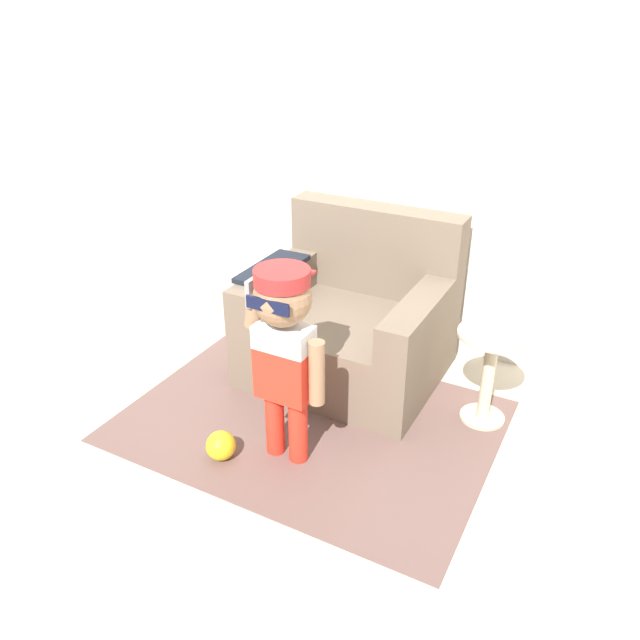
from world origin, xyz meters
name	(u,v)px	position (x,y,z in m)	size (l,w,h in m)	color
ground_plane	(309,372)	(0.00, 0.00, 0.00)	(10.00, 10.00, 0.00)	#BCB29E
wall_back	(363,139)	(0.00, 0.71, 1.30)	(10.00, 0.05, 2.60)	silver
armchair	(352,321)	(0.21, 0.17, 0.33)	(1.12, 0.96, 0.96)	#6B5B4C
person_child	(284,338)	(0.29, -0.74, 0.69)	(0.42, 0.32, 1.03)	red
side_table	(489,369)	(1.08, 0.03, 0.33)	(0.38, 0.38, 0.54)	beige
rug	(310,420)	(0.25, -0.44, 0.00)	(1.97, 1.45, 0.01)	brown
toy_ball	(221,446)	(0.00, -0.92, 0.08)	(0.15, 0.15, 0.15)	yellow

